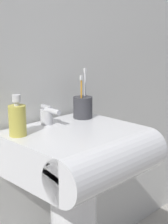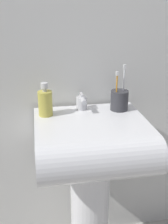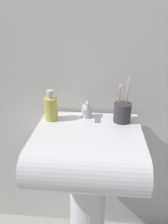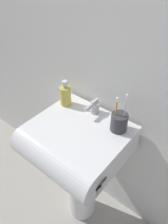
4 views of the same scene
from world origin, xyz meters
name	(u,v)px [view 2 (image 2 of 4)]	position (x,y,z in m)	size (l,w,h in m)	color
wall_back	(82,33)	(0.00, 0.24, 1.20)	(5.00, 0.05, 2.40)	silver
sink_pedestal	(90,211)	(0.00, 0.00, 0.34)	(0.19, 0.19, 0.68)	white
sink_basin	(93,143)	(0.00, -0.06, 0.77)	(0.50, 0.48, 0.17)	white
faucet	(82,102)	(-0.02, 0.13, 0.89)	(0.05, 0.11, 0.08)	silver
toothbrush_cup	(119,100)	(0.16, 0.11, 0.90)	(0.09, 0.09, 0.22)	#38383D
soap_bottle	(45,102)	(-0.19, 0.09, 0.91)	(0.07, 0.07, 0.16)	gold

